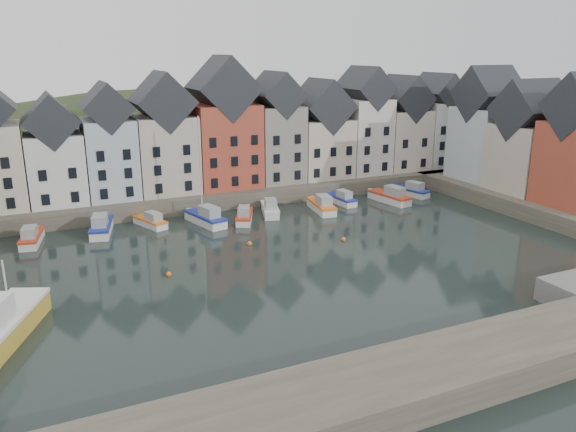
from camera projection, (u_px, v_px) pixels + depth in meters
ground at (316, 264)px, 55.53m from camera, size 260.00×260.00×0.00m
far_quay at (221, 189)px, 81.41m from camera, size 90.00×16.00×2.00m
right_quay at (559, 206)px, 72.63m from camera, size 14.00×54.00×2.00m
near_wall at (338, 401)px, 32.06m from camera, size 50.00×6.00×2.00m
hillside at (183, 255)px, 109.45m from camera, size 153.60×70.40×64.00m
far_terrace at (246, 135)px, 78.72m from camera, size 72.37×8.16×17.78m
right_terrace at (530, 140)px, 74.41m from camera, size 8.30×24.25×16.36m
mooring_buoys at (259, 251)px, 58.54m from camera, size 20.50×5.50×0.50m
boat_a at (31, 238)px, 61.11m from camera, size 2.87×6.21×2.29m
boat_b at (101, 227)px, 64.59m from camera, size 3.59×7.21×2.65m
boat_c at (151, 221)px, 67.17m from camera, size 3.46×5.63×2.07m
boat_d at (206, 217)px, 67.93m from camera, size 3.76×7.24×13.23m
boat_e at (244, 216)px, 69.18m from camera, size 4.05×6.06×2.24m
boat_f at (270, 209)px, 72.12m from camera, size 3.69×6.51×2.39m
boat_g at (322, 206)px, 73.41m from camera, size 3.07×6.92×2.56m
boat_h at (341, 199)px, 77.20m from camera, size 2.24×5.80×2.18m
boat_i at (390, 197)px, 77.81m from camera, size 3.17×7.13×2.64m
boat_j at (411, 191)px, 81.56m from camera, size 3.48×6.42×2.36m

